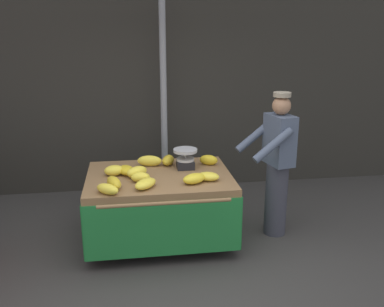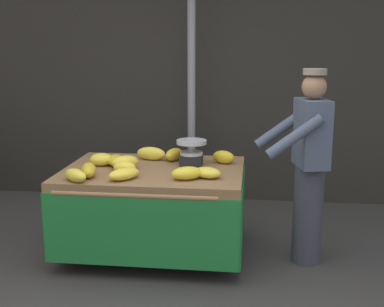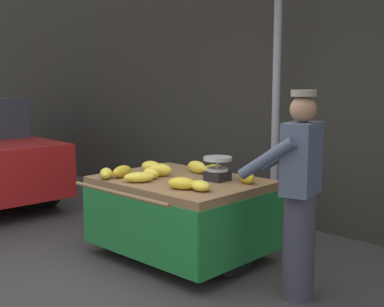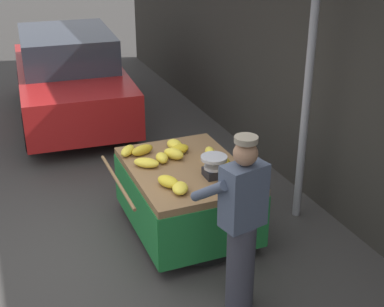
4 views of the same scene
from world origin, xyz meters
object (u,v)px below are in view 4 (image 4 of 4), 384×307
at_px(banana_bunch_6, 180,188).
at_px(parked_car, 70,77).
at_px(banana_bunch_1, 219,162).
at_px(banana_bunch_9, 175,145).
at_px(banana_bunch_2, 168,182).
at_px(vendor_person, 241,225).
at_px(banana_cart, 186,184).
at_px(weighing_scale, 214,166).
at_px(banana_bunch_4, 162,158).
at_px(banana_bunch_10, 179,149).
at_px(banana_bunch_7, 146,163).
at_px(street_pole, 306,103).
at_px(banana_bunch_8, 174,154).
at_px(banana_bunch_11, 142,150).
at_px(banana_bunch_5, 233,182).
at_px(banana_bunch_0, 211,154).
at_px(banana_bunch_3, 128,151).

distance_m(banana_bunch_6, parked_car, 4.70).
height_order(banana_bunch_1, banana_bunch_9, banana_bunch_1).
xyz_separation_m(banana_bunch_2, vendor_person, (1.02, 0.31, 0.01)).
bearing_deg(banana_bunch_1, vendor_person, -16.28).
height_order(banana_bunch_9, vendor_person, vendor_person).
relative_size(banana_cart, parked_car, 0.41).
height_order(weighing_scale, banana_bunch_4, weighing_scale).
bearing_deg(banana_bunch_10, banana_bunch_1, 29.56).
height_order(banana_bunch_1, banana_bunch_7, banana_bunch_1).
bearing_deg(parked_car, street_pole, 23.30).
distance_m(banana_bunch_8, parked_car, 3.96).
bearing_deg(banana_bunch_6, banana_bunch_10, 159.73).
bearing_deg(banana_bunch_1, street_pole, 87.65).
height_order(banana_bunch_7, banana_bunch_11, banana_bunch_11).
distance_m(banana_bunch_11, vendor_person, 1.89).
bearing_deg(banana_bunch_11, weighing_scale, 33.31).
bearing_deg(banana_bunch_7, banana_bunch_2, 7.44).
bearing_deg(banana_bunch_7, banana_bunch_5, 40.63).
xyz_separation_m(banana_bunch_0, banana_bunch_1, (0.22, 0.01, -0.01)).
relative_size(banana_bunch_3, banana_bunch_9, 1.19).
xyz_separation_m(banana_cart, banana_bunch_4, (-0.21, -0.20, 0.26)).
bearing_deg(weighing_scale, banana_cart, -149.94).
bearing_deg(banana_bunch_9, banana_bunch_4, -42.08).
height_order(street_pole, banana_bunch_2, street_pole).
distance_m(banana_bunch_2, banana_bunch_3, 0.91).
xyz_separation_m(banana_bunch_2, banana_bunch_11, (-0.84, -0.01, 0.00)).
bearing_deg(banana_cart, banana_bunch_7, -112.76).
bearing_deg(banana_bunch_8, vendor_person, 1.11).
height_order(banana_bunch_4, banana_bunch_10, banana_bunch_4).
relative_size(banana_bunch_9, vendor_person, 0.13).
height_order(banana_bunch_0, banana_bunch_4, banana_bunch_0).
height_order(banana_bunch_3, banana_bunch_7, banana_bunch_3).
distance_m(street_pole, banana_bunch_2, 1.80).
relative_size(banana_bunch_5, banana_bunch_10, 0.87).
bearing_deg(vendor_person, banana_bunch_3, -165.83).
height_order(banana_bunch_0, banana_bunch_11, banana_bunch_0).
distance_m(banana_bunch_2, banana_bunch_5, 0.66).
xyz_separation_m(street_pole, banana_bunch_7, (-0.35, -1.77, -0.57)).
bearing_deg(banana_bunch_0, banana_cart, -75.17).
height_order(banana_bunch_0, banana_bunch_7, banana_bunch_0).
distance_m(street_pole, vendor_person, 1.91).
xyz_separation_m(banana_bunch_8, banana_bunch_10, (-0.12, 0.11, -0.01)).
relative_size(banana_bunch_8, parked_car, 0.06).
relative_size(banana_bunch_8, banana_bunch_10, 0.99).
height_order(banana_bunch_0, banana_bunch_10, banana_bunch_0).
bearing_deg(parked_car, weighing_scale, 8.78).
height_order(banana_bunch_8, banana_bunch_9, banana_bunch_8).
height_order(banana_cart, banana_bunch_10, banana_bunch_10).
bearing_deg(banana_bunch_8, street_pole, 73.36).
bearing_deg(banana_bunch_8, banana_bunch_10, 136.28).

